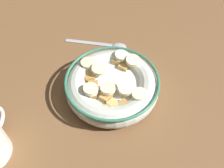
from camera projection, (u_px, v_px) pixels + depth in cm
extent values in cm
cube|color=brown|center=(112.00, 95.00, 55.79)|extent=(136.66, 136.66, 2.00)
cylinder|color=beige|center=(112.00, 92.00, 54.77)|extent=(10.66, 10.66, 0.60)
torus|color=beige|center=(112.00, 86.00, 53.20)|extent=(19.38, 19.38, 4.56)
torus|color=#337259|center=(112.00, 80.00, 51.64)|extent=(19.40, 19.40, 0.60)
cylinder|color=white|center=(112.00, 84.00, 52.67)|extent=(16.64, 16.64, 0.40)
cube|color=tan|center=(113.00, 104.00, 48.72)|extent=(2.69, 2.65, 1.11)
cube|color=tan|center=(124.00, 66.00, 54.93)|extent=(2.35, 2.37, 0.94)
cube|color=#B78947|center=(80.00, 96.00, 49.96)|extent=(2.68, 2.69, 0.97)
cube|color=#B78947|center=(105.00, 97.00, 49.89)|extent=(2.51, 2.53, 0.94)
cube|color=tan|center=(134.00, 64.00, 55.16)|extent=(2.79, 2.76, 1.07)
cube|color=tan|center=(118.00, 60.00, 55.71)|extent=(2.13, 2.04, 1.14)
cube|color=#AD7F42|center=(89.00, 77.00, 53.02)|extent=(2.78, 2.78, 0.95)
cube|color=tan|center=(144.00, 74.00, 53.55)|extent=(2.71, 2.67, 1.07)
cube|color=#B78947|center=(124.00, 105.00, 48.55)|extent=(2.82, 2.79, 1.16)
cube|color=tan|center=(93.00, 93.00, 50.38)|extent=(2.12, 2.09, 0.94)
cube|color=#AD7F42|center=(93.00, 85.00, 51.68)|extent=(2.48, 2.50, 0.96)
cube|color=tan|center=(106.00, 110.00, 47.94)|extent=(2.76, 2.74, 1.02)
cube|color=#AD7F42|center=(108.00, 86.00, 51.44)|extent=(2.45, 2.49, 1.06)
cylinder|color=beige|center=(91.00, 89.00, 49.39)|extent=(3.46, 3.46, 1.30)
cylinder|color=#F9EFC6|center=(126.00, 89.00, 49.61)|extent=(3.14, 3.08, 1.29)
cylinder|color=beige|center=(133.00, 61.00, 54.15)|extent=(4.23, 4.24, 1.33)
cylinder|color=#F9EFC6|center=(120.00, 55.00, 55.39)|extent=(3.85, 3.87, 1.35)
cylinder|color=#F4EABC|center=(110.00, 89.00, 49.66)|extent=(4.20, 4.23, 1.12)
cylinder|color=beige|center=(99.00, 69.00, 52.60)|extent=(3.05, 3.10, 1.37)
cylinder|color=#F4EABC|center=(139.00, 94.00, 49.13)|extent=(3.42, 3.41, 0.95)
cylinder|color=beige|center=(88.00, 63.00, 54.12)|extent=(4.21, 4.20, 0.91)
ellipsoid|color=#A5A5AD|center=(119.00, 46.00, 63.38)|extent=(3.11, 3.83, 0.80)
cube|color=#A5A5AD|center=(89.00, 43.00, 64.34)|extent=(2.72, 12.04, 0.36)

